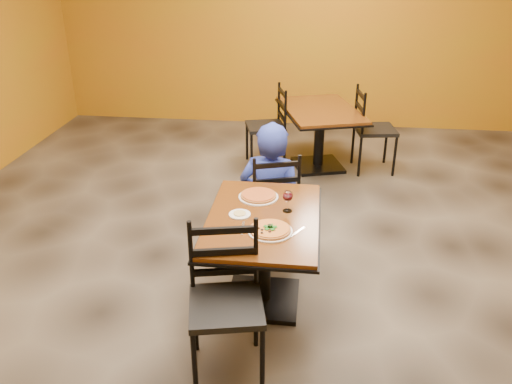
# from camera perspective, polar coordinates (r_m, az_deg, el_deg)

# --- Properties ---
(floor) EXTENTS (7.00, 8.00, 0.01)m
(floor) POSITION_cam_1_polar(r_m,az_deg,el_deg) (4.63, 1.39, -7.98)
(floor) COLOR black
(floor) RESTS_ON ground
(wall_back) EXTENTS (7.00, 0.01, 3.00)m
(wall_back) POSITION_cam_1_polar(r_m,az_deg,el_deg) (7.92, 4.44, 17.81)
(wall_back) COLOR #AB5E13
(wall_back) RESTS_ON ground
(table_main) EXTENTS (0.83, 1.23, 0.75)m
(table_main) POSITION_cam_1_polar(r_m,az_deg,el_deg) (3.91, 0.77, -5.20)
(table_main) COLOR #5D2E0E
(table_main) RESTS_ON floor
(table_second) EXTENTS (1.18, 1.45, 0.75)m
(table_second) POSITION_cam_1_polar(r_m,az_deg,el_deg) (6.45, 6.94, 7.32)
(table_second) COLOR #5D2E0E
(table_second) RESTS_ON floor
(chair_main_near) EXTENTS (0.54, 0.54, 1.01)m
(chair_main_near) POSITION_cam_1_polar(r_m,az_deg,el_deg) (3.35, -3.26, -12.33)
(chair_main_near) COLOR black
(chair_main_near) RESTS_ON floor
(chair_main_far) EXTENTS (0.54, 0.54, 0.95)m
(chair_main_far) POSITION_cam_1_polar(r_m,az_deg,el_deg) (4.71, 1.66, -0.69)
(chair_main_far) COLOR black
(chair_main_far) RESTS_ON floor
(chair_second_left) EXTENTS (0.55, 0.55, 0.99)m
(chair_second_left) POSITION_cam_1_polar(r_m,az_deg,el_deg) (6.50, 1.03, 7.06)
(chair_second_left) COLOR black
(chair_second_left) RESTS_ON floor
(chair_second_right) EXTENTS (0.52, 0.52, 1.02)m
(chair_second_right) POSITION_cam_1_polar(r_m,az_deg,el_deg) (6.51, 12.79, 6.56)
(chair_second_right) COLOR black
(chair_second_right) RESTS_ON floor
(diner) EXTENTS (0.65, 0.48, 1.17)m
(diner) POSITION_cam_1_polar(r_m,az_deg,el_deg) (4.70, 1.66, 0.76)
(diner) COLOR #1B2E97
(diner) RESTS_ON floor
(plate_main) EXTENTS (0.31, 0.31, 0.01)m
(plate_main) POSITION_cam_1_polar(r_m,az_deg,el_deg) (3.62, 1.54, -4.27)
(plate_main) COLOR white
(plate_main) RESTS_ON table_main
(pizza_main) EXTENTS (0.28, 0.28, 0.02)m
(pizza_main) POSITION_cam_1_polar(r_m,az_deg,el_deg) (3.61, 1.54, -4.05)
(pizza_main) COLOR #93300A
(pizza_main) RESTS_ON plate_main
(plate_far) EXTENTS (0.31, 0.31, 0.01)m
(plate_far) POSITION_cam_1_polar(r_m,az_deg,el_deg) (4.09, 0.26, -0.54)
(plate_far) COLOR white
(plate_far) RESTS_ON table_main
(pizza_far) EXTENTS (0.28, 0.28, 0.02)m
(pizza_far) POSITION_cam_1_polar(r_m,az_deg,el_deg) (4.09, 0.26, -0.33)
(pizza_far) COLOR orange
(pizza_far) RESTS_ON plate_far
(side_plate) EXTENTS (0.16, 0.16, 0.01)m
(side_plate) POSITION_cam_1_polar(r_m,az_deg,el_deg) (3.84, -1.77, -2.44)
(side_plate) COLOR white
(side_plate) RESTS_ON table_main
(dip) EXTENTS (0.09, 0.09, 0.01)m
(dip) POSITION_cam_1_polar(r_m,az_deg,el_deg) (3.83, -1.77, -2.32)
(dip) COLOR tan
(dip) RESTS_ON side_plate
(wine_glass) EXTENTS (0.08, 0.08, 0.18)m
(wine_glass) POSITION_cam_1_polar(r_m,az_deg,el_deg) (3.86, 3.45, -0.88)
(wine_glass) COLOR white
(wine_glass) RESTS_ON table_main
(fork) EXTENTS (0.03, 0.19, 0.00)m
(fork) POSITION_cam_1_polar(r_m,az_deg,el_deg) (3.67, -1.45, -3.91)
(fork) COLOR silver
(fork) RESTS_ON table_main
(knife) EXTENTS (0.12, 0.19, 0.00)m
(knife) POSITION_cam_1_polar(r_m,az_deg,el_deg) (3.61, 4.32, -4.47)
(knife) COLOR silver
(knife) RESTS_ON table_main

